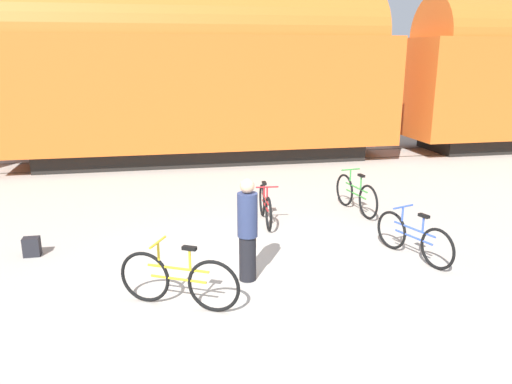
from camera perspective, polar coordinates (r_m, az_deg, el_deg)
ground_plane at (r=8.17m, az=0.58°, el=-9.37°), size 80.00×80.00×0.00m
freight_train at (r=16.45m, az=-6.12°, el=13.34°), size 39.51×3.01×5.42m
rail_near at (r=16.09m, az=-5.59°, el=3.12°), size 51.51×0.07×0.01m
rail_far at (r=17.49m, az=-6.08°, el=4.10°), size 51.51×0.07×0.01m
bicycle_yellow at (r=7.12m, az=-8.85°, el=-9.92°), size 1.62×0.88×0.95m
bicycle_green at (r=11.38m, az=11.35°, el=-0.32°), size 0.46×1.78×0.93m
bicycle_maroon at (r=10.45m, az=1.06°, el=-1.58°), size 0.46×1.68×0.86m
bicycle_blue at (r=9.06m, az=17.54°, el=-5.01°), size 0.61×1.67×0.87m
person_in_navy at (r=7.68m, az=-0.98°, el=-4.36°), size 0.31×0.31×1.64m
backpack at (r=9.65m, az=-24.25°, el=-5.72°), size 0.28×0.20×0.34m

